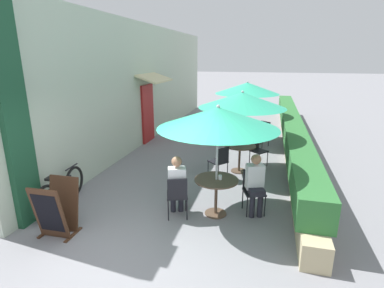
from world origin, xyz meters
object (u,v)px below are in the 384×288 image
at_px(coffee_cup_mid, 237,144).
at_px(bicycle_leaning, 61,190).
at_px(patio_table_mid, 240,151).
at_px(patio_umbrella_mid, 242,100).
at_px(cafe_chair_far_back, 263,132).
at_px(cafe_chair_near_left, 177,194).
at_px(patio_umbrella_near, 218,118).
at_px(cafe_chair_far_left, 247,124).
at_px(cafe_chair_far_right, 225,129).
at_px(seated_patron_near_left, 177,183).
at_px(cafe_chair_mid_right, 220,160).
at_px(cafe_chair_mid_left, 257,148).
at_px(patio_table_far, 245,126).
at_px(coffee_cup_near, 220,177).
at_px(patio_umbrella_far, 247,88).
at_px(cafe_chair_near_right, 253,188).
at_px(patio_table_near, 216,188).
at_px(seated_patron_near_right, 255,182).
at_px(menu_board, 57,209).
at_px(coffee_cup_far, 243,120).

xyz_separation_m(coffee_cup_mid, bicycle_leaning, (-3.35, -2.94, -0.44)).
relative_size(patio_table_mid, patio_umbrella_mid, 0.38).
bearing_deg(cafe_chair_far_back, cafe_chair_near_left, 111.37).
xyz_separation_m(patio_umbrella_near, cafe_chair_far_left, (0.11, 6.38, -1.47)).
height_order(patio_umbrella_near, cafe_chair_far_right, patio_umbrella_near).
distance_m(cafe_chair_far_right, bicycle_leaning, 6.30).
xyz_separation_m(seated_patron_near_left, cafe_chair_far_back, (1.51, 5.43, -0.17)).
height_order(cafe_chair_mid_right, bicycle_leaning, cafe_chair_mid_right).
xyz_separation_m(cafe_chair_mid_left, cafe_chair_far_back, (0.12, 2.08, 0.00)).
bearing_deg(patio_table_far, coffee_cup_near, -90.29).
xyz_separation_m(coffee_cup_near, cafe_chair_mid_left, (0.58, 3.11, -0.29)).
xyz_separation_m(patio_umbrella_near, bicycle_leaning, (-3.22, -0.49, -1.62)).
bearing_deg(cafe_chair_mid_right, cafe_chair_far_right, 45.94).
relative_size(seated_patron_near_left, patio_umbrella_far, 0.55).
relative_size(coffee_cup_near, patio_umbrella_far, 0.04).
relative_size(cafe_chair_near_left, patio_umbrella_mid, 0.38).
bearing_deg(cafe_chair_mid_right, coffee_cup_near, -130.67).
distance_m(seated_patron_near_left, cafe_chair_far_left, 6.66).
bearing_deg(patio_umbrella_mid, seated_patron_near_left, -109.49).
distance_m(cafe_chair_near_right, patio_umbrella_far, 5.51).
relative_size(cafe_chair_far_left, bicycle_leaning, 0.50).
bearing_deg(coffee_cup_mid, patio_umbrella_mid, 21.85).
height_order(patio_table_near, coffee_cup_near, coffee_cup_near).
distance_m(seated_patron_near_left, patio_umbrella_far, 6.03).
bearing_deg(cafe_chair_far_left, seated_patron_near_right, 12.18).
relative_size(seated_patron_near_left, cafe_chair_mid_left, 1.44).
height_order(cafe_chair_far_left, menu_board, menu_board).
bearing_deg(patio_table_mid, seated_patron_near_left, -109.49).
relative_size(cafe_chair_far_left, coffee_cup_far, 9.67).
distance_m(cafe_chair_far_left, cafe_chair_far_right, 1.35).
xyz_separation_m(patio_table_near, seated_patron_near_right, (0.74, 0.22, 0.11)).
bearing_deg(patio_umbrella_far, seated_patron_near_right, -83.20).
distance_m(coffee_cup_mid, coffee_cup_far, 3.25).
xyz_separation_m(patio_table_mid, cafe_chair_far_back, (0.56, 2.72, -0.06)).
distance_m(cafe_chair_mid_left, coffee_cup_mid, 0.90).
distance_m(patio_table_near, patio_table_far, 5.60).
height_order(patio_umbrella_mid, cafe_chair_mid_right, patio_umbrella_mid).
bearing_deg(cafe_chair_far_back, patio_table_mid, 114.75).
bearing_deg(patio_umbrella_far, patio_umbrella_mid, -87.95).
height_order(seated_patron_near_left, cafe_chair_far_back, seated_patron_near_left).
distance_m(cafe_chair_far_back, coffee_cup_far, 0.94).
bearing_deg(cafe_chair_near_right, patio_umbrella_near, 5.64).
height_order(cafe_chair_near_left, patio_umbrella_mid, patio_umbrella_mid).
bearing_deg(coffee_cup_mid, patio_table_far, 90.48).
height_order(patio_umbrella_far, menu_board, patio_umbrella_far).
distance_m(cafe_chair_far_left, coffee_cup_far, 0.75).
bearing_deg(cafe_chair_far_right, patio_table_near, -107.38).
distance_m(cafe_chair_near_right, coffee_cup_near, 0.76).
relative_size(cafe_chair_mid_right, patio_umbrella_far, 0.38).
distance_m(cafe_chair_mid_left, bicycle_leaning, 5.30).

